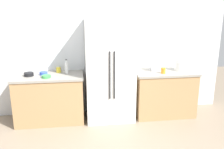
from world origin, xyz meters
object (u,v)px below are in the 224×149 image
object	(u,v)px
refrigerator	(110,71)
cup_a	(59,70)
bowl_a	(44,73)
toaster	(156,65)
bowl_c	(46,76)
rice_cooker	(181,64)
bowl_b	(29,74)
bottle_a	(67,68)
cup_b	(163,71)

from	to	relation	value
refrigerator	cup_a	size ratio (longest dim) A/B	19.31
refrigerator	bowl_a	bearing A→B (deg)	176.75
toaster	cup_a	size ratio (longest dim) A/B	2.23
refrigerator	bowl_c	xyz separation A→B (m)	(-1.14, -0.13, -0.03)
rice_cooker	cup_a	xyz separation A→B (m)	(-2.37, 0.16, -0.08)
bowl_b	bowl_c	distance (m)	0.36
bottle_a	refrigerator	bearing A→B (deg)	-8.13
toaster	bowl_b	size ratio (longest dim) A/B	1.30
toaster	bowl_b	world-z (taller)	toaster
cup_b	rice_cooker	bearing A→B (deg)	22.69
bottle_a	cup_a	bearing A→B (deg)	148.55
cup_b	toaster	bearing A→B (deg)	107.31
toaster	bowl_a	distance (m)	2.14
bottle_a	bowl_c	size ratio (longest dim) A/B	1.70
bottle_a	cup_b	world-z (taller)	bottle_a
rice_cooker	cup_a	bearing A→B (deg)	176.20
toaster	bowl_a	world-z (taller)	toaster
toaster	bowl_c	world-z (taller)	toaster
refrigerator	bowl_a	world-z (taller)	refrigerator
bottle_a	rice_cooker	bearing A→B (deg)	-1.57
refrigerator	bowl_c	distance (m)	1.15
bowl_a	bowl_b	bearing A→B (deg)	-170.59
rice_cooker	bowl_c	distance (m)	2.57
cup_a	bowl_c	xyz separation A→B (m)	(-0.19, -0.34, -0.03)
bottle_a	bowl_c	bearing A→B (deg)	-144.84
rice_cooker	bowl_b	bearing A→B (deg)	-179.48
cup_b	bowl_c	distance (m)	2.14
refrigerator	cup_b	distance (m)	1.00
rice_cooker	bowl_c	bearing A→B (deg)	-175.89
refrigerator	toaster	size ratio (longest dim) A/B	8.64
toaster	cup_b	size ratio (longest dim) A/B	2.06
bowl_b	rice_cooker	bearing A→B (deg)	0.52
cup_b	bowl_a	xyz separation A→B (m)	(-2.21, 0.19, -0.02)
toaster	cup_a	xyz separation A→B (m)	(-1.88, 0.11, -0.05)
cup_a	bowl_a	world-z (taller)	cup_a
bowl_a	bowl_c	size ratio (longest dim) A/B	0.89
cup_b	bowl_a	world-z (taller)	cup_b
toaster	cup_b	xyz separation A→B (m)	(0.07, -0.22, -0.05)
rice_cooker	cup_a	distance (m)	2.38
rice_cooker	bowl_c	xyz separation A→B (m)	(-2.56, -0.18, -0.11)
refrigerator	cup_b	size ratio (longest dim) A/B	17.76
toaster	cup_b	distance (m)	0.24
cup_b	bowl_b	distance (m)	2.47
bowl_a	bowl_c	bearing A→B (deg)	-70.61
rice_cooker	toaster	bearing A→B (deg)	174.77
bowl_b	bowl_c	size ratio (longest dim) A/B	1.05
toaster	bowl_a	size ratio (longest dim) A/B	1.53
bowl_b	bottle_a	bearing A→B (deg)	7.38
refrigerator	bowl_b	size ratio (longest dim) A/B	11.28
rice_cooker	bottle_a	world-z (taller)	rice_cooker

